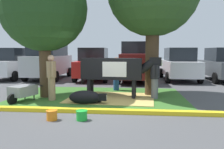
{
  "coord_description": "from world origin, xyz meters",
  "views": [
    {
      "loc": [
        1.22,
        -7.07,
        1.81
      ],
      "look_at": [
        0.35,
        1.88,
        0.9
      ],
      "focal_mm": 37.01,
      "sensor_mm": 36.0,
      "label": 1
    }
  ],
  "objects": [
    {
      "name": "ground_plane",
      "position": [
        0.0,
        0.0,
        0.0
      ],
      "size": [
        80.0,
        80.0,
        0.0
      ],
      "primitive_type": "plane",
      "color": "#4C4C4F"
    },
    {
      "name": "grass_island",
      "position": [
        -0.17,
        1.88,
        0.01
      ],
      "size": [
        6.64,
        4.47,
        0.02
      ],
      "primitive_type": "cube",
      "color": "#386B28",
      "rests_on": "ground"
    },
    {
      "name": "hay_bedding",
      "position": [
        0.35,
        1.58,
        0.03
      ],
      "size": [
        3.37,
        2.63,
        0.04
      ],
      "primitive_type": "cube",
      "rotation": [
        0.0,
        0.0,
        -0.08
      ],
      "color": "tan",
      "rests_on": "ground"
    },
    {
      "name": "shade_tree_left",
      "position": [
        -2.26,
        1.65,
        3.44
      ],
      "size": [
        3.35,
        3.35,
        5.14
      ],
      "color": "#4C3823",
      "rests_on": "ground"
    },
    {
      "name": "calf_lying",
      "position": [
        -0.42,
        0.55,
        0.24
      ],
      "size": [
        1.3,
        0.49,
        0.48
      ],
      "color": "black",
      "rests_on": "ground"
    },
    {
      "name": "hatchback_white",
      "position": [
        -6.86,
        7.44,
        0.98
      ],
      "size": [
        2.07,
        4.42,
        2.02
      ],
      "color": "silver",
      "rests_on": "ground"
    },
    {
      "name": "suv_black",
      "position": [
        -4.38,
        7.59,
        1.27
      ],
      "size": [
        2.17,
        4.63,
        2.52
      ],
      "color": "#B7B7BC",
      "rests_on": "ground"
    },
    {
      "name": "sedan_silver",
      "position": [
        6.6,
        7.57,
        0.98
      ],
      "size": [
        2.07,
        4.42,
        2.02
      ],
      "color": "#4C5156",
      "rests_on": "ground"
    },
    {
      "name": "cow_holstein",
      "position": [
        0.46,
        1.77,
        1.13
      ],
      "size": [
        3.14,
        0.84,
        1.58
      ],
      "color": "black",
      "rests_on": "ground"
    },
    {
      "name": "person_handler",
      "position": [
        1.99,
        1.69,
        0.81
      ],
      "size": [
        0.34,
        0.51,
        1.52
      ],
      "color": "slate",
      "rests_on": "ground"
    },
    {
      "name": "wheelbarrow",
      "position": [
        -2.77,
        0.74,
        0.39
      ],
      "size": [
        0.94,
        1.61,
        0.63
      ],
      "color": "gray",
      "rests_on": "ground"
    },
    {
      "name": "bucket_orange",
      "position": [
        -0.93,
        -1.33,
        0.14
      ],
      "size": [
        0.3,
        0.3,
        0.27
      ],
      "color": "orange",
      "rests_on": "ground"
    },
    {
      "name": "sedan_blue",
      "position": [
        4.0,
        7.64,
        0.98
      ],
      "size": [
        2.07,
        4.42,
        2.02
      ],
      "color": "silver",
      "rests_on": "ground"
    },
    {
      "name": "bucket_green",
      "position": [
        -0.15,
        -1.26,
        0.14
      ],
      "size": [
        0.31,
        0.31,
        0.27
      ],
      "color": "green",
      "rests_on": "ground"
    },
    {
      "name": "curb_yellow",
      "position": [
        -0.17,
        -0.51,
        0.06
      ],
      "size": [
        7.84,
        0.24,
        0.12
      ],
      "primitive_type": "cube",
      "color": "yellow",
      "rests_on": "ground"
    },
    {
      "name": "sedan_red",
      "position": [
        -1.35,
        7.43,
        0.98
      ],
      "size": [
        2.07,
        4.42,
        2.02
      ],
      "color": "red",
      "rests_on": "ground"
    },
    {
      "name": "person_visitor_far",
      "position": [
        -1.79,
        1.04,
        0.9
      ],
      "size": [
        0.34,
        0.47,
        1.68
      ],
      "color": "#9E7F5B",
      "rests_on": "ground"
    },
    {
      "name": "pickup_truck_maroon",
      "position": [
        1.32,
        7.42,
        1.11
      ],
      "size": [
        2.28,
        5.43,
        2.42
      ],
      "color": "maroon",
      "rests_on": "ground"
    },
    {
      "name": "person_visitor_near",
      "position": [
        0.39,
        3.42,
        0.82
      ],
      "size": [
        0.5,
        0.34,
        1.54
      ],
      "color": "#23478C",
      "rests_on": "ground"
    }
  ]
}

